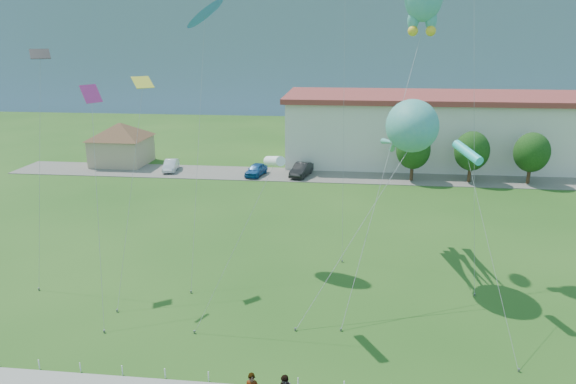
% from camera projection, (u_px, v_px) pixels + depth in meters
% --- Properties ---
extents(ground, '(160.00, 160.00, 0.00)m').
position_uv_depth(ground, '(279.00, 368.00, 23.79)').
color(ground, '#1E4A14').
rests_on(ground, ground).
extents(parking_strip, '(70.00, 6.00, 0.06)m').
position_uv_depth(parking_strip, '(319.00, 175.00, 57.10)').
color(parking_strip, '#59544C').
rests_on(parking_strip, ground).
extents(hill_ridge, '(160.00, 50.00, 25.00)m').
position_uv_depth(hill_ridge, '(336.00, 47.00, 134.45)').
color(hill_ridge, slate).
rests_on(hill_ridge, ground).
extents(pavilion, '(9.20, 9.20, 5.00)m').
position_uv_depth(pavilion, '(121.00, 139.00, 61.62)').
color(pavilion, tan).
rests_on(pavilion, ground).
extents(warehouse, '(61.00, 15.00, 8.20)m').
position_uv_depth(warehouse, '(539.00, 130.00, 61.77)').
color(warehouse, beige).
rests_on(warehouse, ground).
extents(rope_fence, '(26.05, 0.05, 0.50)m').
position_uv_depth(rope_fence, '(275.00, 381.00, 22.48)').
color(rope_fence, white).
rests_on(rope_fence, ground).
extents(tree_near, '(3.60, 3.60, 5.47)m').
position_uv_depth(tree_near, '(413.00, 150.00, 54.14)').
color(tree_near, '#3F2B19').
rests_on(tree_near, ground).
extents(tree_mid, '(3.60, 3.60, 5.47)m').
position_uv_depth(tree_mid, '(472.00, 151.00, 53.51)').
color(tree_mid, '#3F2B19').
rests_on(tree_mid, ground).
extents(tree_far, '(3.60, 3.60, 5.47)m').
position_uv_depth(tree_far, '(532.00, 152.00, 52.88)').
color(tree_far, '#3F2B19').
rests_on(tree_far, ground).
extents(parked_car_silver, '(1.85, 3.97, 1.26)m').
position_uv_depth(parked_car_silver, '(171.00, 165.00, 58.88)').
color(parked_car_silver, silver).
rests_on(parked_car_silver, parking_strip).
extents(parked_car_blue, '(2.35, 4.11, 1.32)m').
position_uv_depth(parked_car_blue, '(256.00, 170.00, 56.81)').
color(parked_car_blue, '#1A5293').
rests_on(parked_car_blue, parking_strip).
extents(parked_car_black, '(2.49, 4.58, 1.43)m').
position_uv_depth(parked_car_black, '(301.00, 170.00, 56.59)').
color(parked_car_black, black).
rests_on(parked_car_black, parking_strip).
extents(octopus_kite, '(7.85, 13.72, 11.24)m').
position_uv_depth(octopus_kite, '(409.00, 133.00, 31.64)').
color(octopus_kite, teal).
rests_on(octopus_kite, ground).
extents(small_kite_black, '(1.29, 4.24, 14.21)m').
position_uv_depth(small_kite_black, '(40.00, 83.00, 30.61)').
color(small_kite_black, black).
rests_on(small_kite_black, ground).
extents(small_kite_blue, '(1.80, 8.51, 16.91)m').
position_uv_depth(small_kite_blue, '(204.00, 20.00, 33.52)').
color(small_kite_blue, blue).
rests_on(small_kite_blue, ground).
extents(small_kite_yellow, '(1.29, 6.63, 12.57)m').
position_uv_depth(small_kite_yellow, '(140.00, 108.00, 30.56)').
color(small_kite_yellow, yellow).
rests_on(small_kite_yellow, ground).
extents(small_kite_pink, '(2.88, 6.33, 12.11)m').
position_uv_depth(small_kite_pink, '(93.00, 120.00, 28.61)').
color(small_kite_pink, '#E73387').
rests_on(small_kite_pink, ground).
extents(small_kite_cyan, '(1.88, 8.26, 9.14)m').
position_uv_depth(small_kite_cyan, '(468.00, 154.00, 27.89)').
color(small_kite_cyan, '#2ECFCF').
rests_on(small_kite_cyan, ground).
extents(small_kite_white, '(4.22, 3.54, 9.15)m').
position_uv_depth(small_kite_white, '(274.00, 162.00, 25.92)').
color(small_kite_white, white).
rests_on(small_kite_white, ground).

